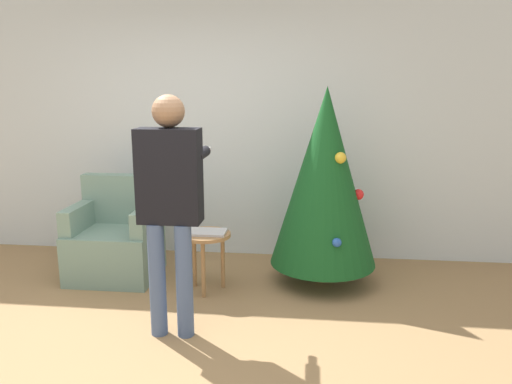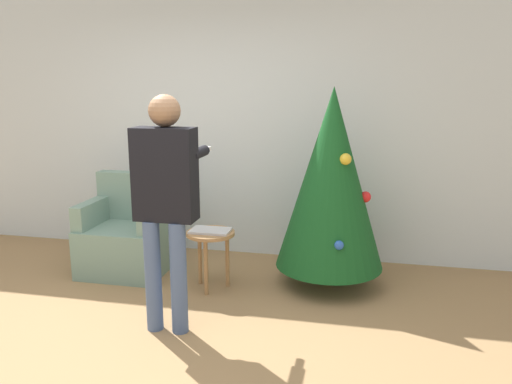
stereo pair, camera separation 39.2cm
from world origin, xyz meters
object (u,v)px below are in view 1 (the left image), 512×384
(christmas_tree, at_px, (325,178))
(person_standing, at_px, (170,194))
(armchair, at_px, (116,241))
(side_stool, at_px, (206,242))

(christmas_tree, height_order, person_standing, christmas_tree)
(armchair, bearing_deg, christmas_tree, 1.46)
(armchair, xyz_separation_m, side_stool, (0.92, -0.25, 0.10))
(armchair, xyz_separation_m, person_standing, (0.83, -1.01, 0.70))
(side_stool, bearing_deg, armchair, 164.59)
(person_standing, xyz_separation_m, side_stool, (0.09, 0.75, -0.60))
(armchair, bearing_deg, side_stool, -15.41)
(christmas_tree, xyz_separation_m, person_standing, (-1.10, -1.06, 0.06))
(armchair, distance_m, person_standing, 1.48)
(christmas_tree, height_order, side_stool, christmas_tree)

